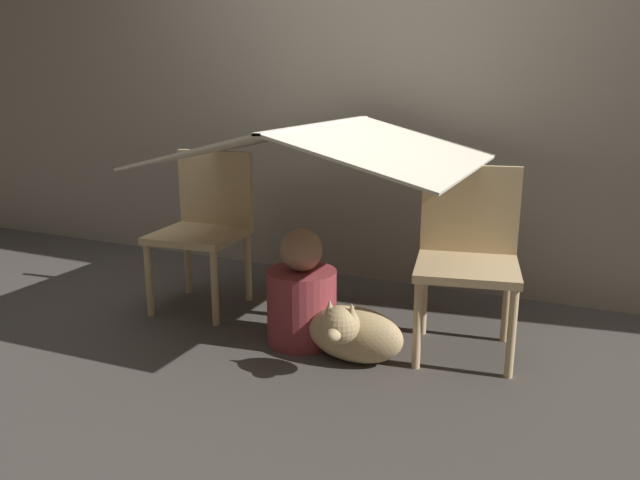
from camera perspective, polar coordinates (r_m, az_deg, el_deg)
The scene contains 7 objects.
ground_plane at distance 3.02m, azimuth -1.01°, elevation -8.92°, with size 8.80×8.80×0.00m, color #47423D.
wall_back at distance 3.70m, azimuth 5.85°, elevation 15.24°, with size 7.00×0.05×2.50m.
chair_left at distance 3.39m, azimuth -10.46°, elevation 1.59°, with size 0.47×0.47×0.82m.
chair_right at distance 2.85m, azimuth 13.35°, elevation -1.05°, with size 0.51×0.51×0.82m.
sheet_canopy at distance 2.90m, azimuth 0.00°, elevation 8.85°, with size 1.41×1.16×0.19m.
person_front at distance 2.90m, azimuth -1.69°, elevation -5.25°, with size 0.32×0.32×0.55m.
dog at distance 2.71m, azimuth 2.97°, elevation -8.44°, with size 0.44×0.37×0.33m.
Camera 1 is at (1.19, -2.50, 1.21)m, focal length 35.00 mm.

